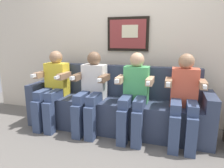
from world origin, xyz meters
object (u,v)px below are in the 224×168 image
at_px(person_right_center, 135,93).
at_px(couch, 116,108).
at_px(person_left_center, 91,89).
at_px(person_rightmost, 184,96).
at_px(person_leftmost, 53,86).

bearing_deg(person_right_center, couch, 150.77).
distance_m(person_left_center, person_rightmost, 1.21).
bearing_deg(person_rightmost, person_leftmost, 180.00).
relative_size(couch, person_left_center, 2.31).
bearing_deg(person_right_center, person_rightmost, 0.00).
distance_m(couch, person_leftmost, 0.97).
xyz_separation_m(couch, person_right_center, (0.30, -0.17, 0.29)).
relative_size(person_leftmost, person_left_center, 1.00).
height_order(person_left_center, person_right_center, same).
distance_m(couch, person_right_center, 0.45).
bearing_deg(couch, person_right_center, -29.23).
bearing_deg(person_leftmost, couch, 10.56).
distance_m(person_leftmost, person_left_center, 0.60).
height_order(couch, person_left_center, person_left_center).
distance_m(person_leftmost, person_right_center, 1.21).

